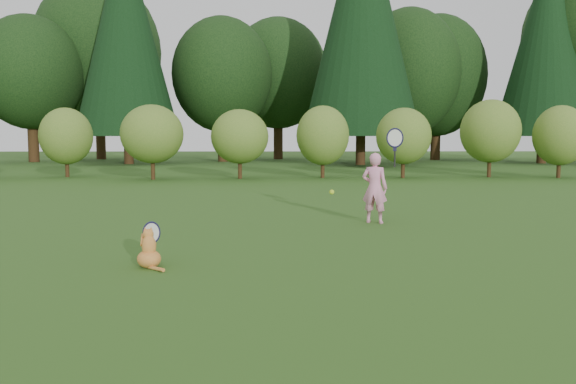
{
  "coord_description": "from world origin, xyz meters",
  "views": [
    {
      "loc": [
        0.05,
        -6.91,
        1.46
      ],
      "look_at": [
        0.2,
        0.8,
        0.7
      ],
      "focal_mm": 35.0,
      "sensor_mm": 36.0,
      "label": 1
    }
  ],
  "objects": [
    {
      "name": "ground",
      "position": [
        0.0,
        0.0,
        0.0
      ],
      "size": [
        100.0,
        100.0,
        0.0
      ],
      "primitive_type": "plane",
      "color": "#244C15",
      "rests_on": "ground"
    },
    {
      "name": "shrub_row",
      "position": [
        0.0,
        13.0,
        1.4
      ],
      "size": [
        28.0,
        3.0,
        2.8
      ],
      "primitive_type": null,
      "color": "#497624",
      "rests_on": "ground"
    },
    {
      "name": "woodland_backdrop",
      "position": [
        0.0,
        23.0,
        7.5
      ],
      "size": [
        48.0,
        10.0,
        15.0
      ],
      "primitive_type": null,
      "color": "black",
      "rests_on": "ground"
    },
    {
      "name": "child",
      "position": [
        1.71,
        2.51,
        0.63
      ],
      "size": [
        0.7,
        0.44,
        1.79
      ],
      "rotation": [
        0.0,
        0.0,
        2.74
      ],
      "color": "pink",
      "rests_on": "ground"
    },
    {
      "name": "cat",
      "position": [
        -1.39,
        -0.67,
        0.23
      ],
      "size": [
        0.44,
        0.64,
        0.62
      ],
      "rotation": [
        0.0,
        0.0,
        0.36
      ],
      "color": "#B95223",
      "rests_on": "ground"
    },
    {
      "name": "tennis_ball",
      "position": [
        0.73,
        -0.03,
        0.78
      ],
      "size": [
        0.06,
        0.06,
        0.06
      ],
      "color": "#ABC817",
      "rests_on": "ground"
    }
  ]
}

